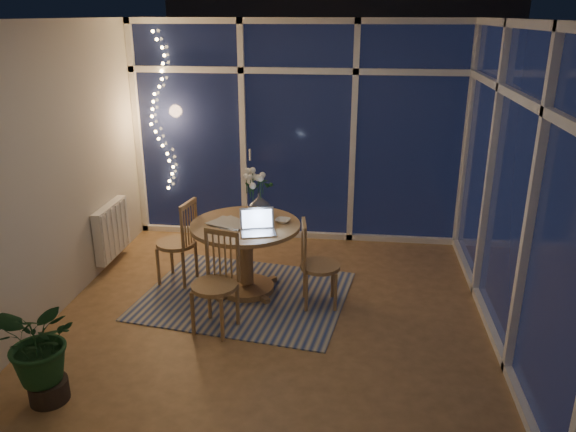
% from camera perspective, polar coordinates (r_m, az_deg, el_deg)
% --- Properties ---
extents(floor, '(4.00, 4.00, 0.00)m').
position_cam_1_polar(floor, '(5.31, -1.36, -9.90)').
color(floor, brown).
rests_on(floor, ground).
extents(ceiling, '(4.00, 4.00, 0.00)m').
position_cam_1_polar(ceiling, '(4.61, -1.64, 19.39)').
color(ceiling, white).
rests_on(ceiling, wall_back).
extents(wall_back, '(4.00, 0.04, 2.60)m').
position_cam_1_polar(wall_back, '(6.73, 1.03, 8.41)').
color(wall_back, beige).
rests_on(wall_back, floor).
extents(wall_front, '(4.00, 0.04, 2.60)m').
position_cam_1_polar(wall_front, '(2.97, -7.18, -7.08)').
color(wall_front, beige).
rests_on(wall_front, floor).
extents(wall_left, '(0.04, 4.00, 2.60)m').
position_cam_1_polar(wall_left, '(5.46, -22.79, 4.12)').
color(wall_left, beige).
rests_on(wall_left, floor).
extents(wall_right, '(0.04, 4.00, 2.60)m').
position_cam_1_polar(wall_right, '(4.93, 22.19, 2.63)').
color(wall_right, beige).
rests_on(wall_right, floor).
extents(window_wall_back, '(4.00, 0.10, 2.60)m').
position_cam_1_polar(window_wall_back, '(6.69, 0.99, 8.34)').
color(window_wall_back, white).
rests_on(window_wall_back, floor).
extents(window_wall_right, '(0.10, 4.00, 2.60)m').
position_cam_1_polar(window_wall_right, '(4.92, 21.74, 2.65)').
color(window_wall_right, white).
rests_on(window_wall_right, floor).
extents(radiator, '(0.10, 0.70, 0.58)m').
position_cam_1_polar(radiator, '(6.46, -17.48, -1.36)').
color(radiator, white).
rests_on(radiator, wall_left).
extents(fairy_lights, '(0.24, 0.10, 1.85)m').
position_cam_1_polar(fairy_lights, '(6.94, -12.96, 10.15)').
color(fairy_lights, '#FEC265').
rests_on(fairy_lights, window_wall_back).
extents(garden_patio, '(12.00, 6.00, 0.10)m').
position_cam_1_polar(garden_patio, '(9.94, 5.69, 4.02)').
color(garden_patio, black).
rests_on(garden_patio, ground).
extents(garden_fence, '(11.00, 0.08, 1.80)m').
position_cam_1_polar(garden_fence, '(10.23, 3.11, 10.07)').
color(garden_fence, '#3E2516').
rests_on(garden_fence, ground).
extents(neighbour_roof, '(7.00, 3.00, 2.20)m').
position_cam_1_polar(neighbour_roof, '(13.07, 5.58, 17.87)').
color(neighbour_roof, '#35373F').
rests_on(neighbour_roof, ground).
extents(garden_shrubs, '(0.90, 0.90, 0.90)m').
position_cam_1_polar(garden_shrubs, '(8.39, -3.45, 4.72)').
color(garden_shrubs, black).
rests_on(garden_shrubs, ground).
extents(rug, '(2.15, 1.82, 0.01)m').
position_cam_1_polar(rug, '(5.64, -4.37, -8.03)').
color(rug, '#B5AD93').
rests_on(rug, floor).
extents(dining_table, '(1.21, 1.21, 0.73)m').
position_cam_1_polar(dining_table, '(5.57, -4.27, -4.30)').
color(dining_table, olive).
rests_on(dining_table, floor).
extents(chair_left, '(0.49, 0.49, 0.91)m').
position_cam_1_polar(chair_left, '(5.83, -11.32, -2.53)').
color(chair_left, olive).
rests_on(chair_left, floor).
extents(chair_right, '(0.45, 0.45, 0.86)m').
position_cam_1_polar(chair_right, '(5.28, 3.29, -4.88)').
color(chair_right, olive).
rests_on(chair_right, floor).
extents(chair_front, '(0.52, 0.52, 0.91)m').
position_cam_1_polar(chair_front, '(4.90, -7.51, -6.82)').
color(chair_front, olive).
rests_on(chair_front, floor).
extents(laptop, '(0.38, 0.35, 0.23)m').
position_cam_1_polar(laptop, '(5.14, -3.05, -0.61)').
color(laptop, '#BCBCC1').
rests_on(laptop, dining_table).
extents(flower_vase, '(0.23, 0.23, 0.21)m').
position_cam_1_polar(flower_vase, '(5.61, -2.90, 1.06)').
color(flower_vase, silver).
rests_on(flower_vase, dining_table).
extents(bowl, '(0.17, 0.17, 0.04)m').
position_cam_1_polar(bowl, '(5.44, -0.53, -0.47)').
color(bowl, silver).
rests_on(bowl, dining_table).
extents(newspapers, '(0.44, 0.40, 0.02)m').
position_cam_1_polar(newspapers, '(5.46, -5.84, -0.63)').
color(newspapers, silver).
rests_on(newspapers, dining_table).
extents(phone, '(0.12, 0.09, 0.01)m').
position_cam_1_polar(phone, '(5.37, -4.88, -1.00)').
color(phone, black).
rests_on(phone, dining_table).
extents(potted_plant, '(0.67, 0.63, 0.76)m').
position_cam_1_polar(potted_plant, '(4.41, -23.65, -12.78)').
color(potted_plant, '#17401F').
rests_on(potted_plant, floor).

